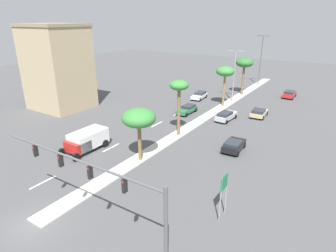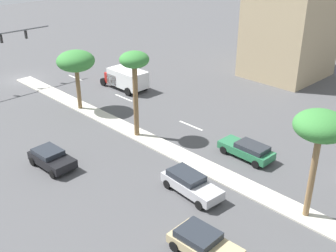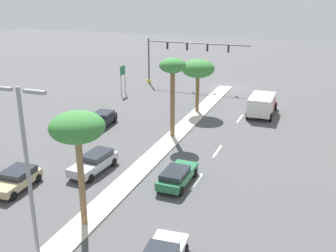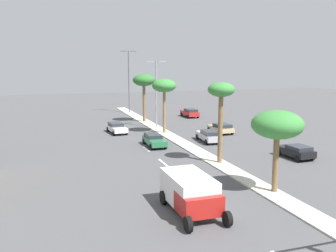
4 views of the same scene
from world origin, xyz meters
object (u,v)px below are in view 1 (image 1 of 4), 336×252
Objects in this scene: box_truck at (86,140)px; sedan_silver_trailing at (226,116)px; palm_tree_center at (244,64)px; sedan_green_right at (187,109)px; commercial_building at (58,67)px; traffic_signal_gantry at (112,197)px; street_lamp_leading at (234,72)px; palm_tree_inboard at (179,89)px; sedan_tan_leading at (259,113)px; street_lamp_mid at (261,57)px; sedan_black_near at (234,145)px; sedan_red_rear at (290,94)px; sedan_white_front at (199,95)px; palm_tree_outboard at (139,118)px; directional_road_sign at (224,188)px; palm_tree_far at (225,72)px.

sedan_silver_trailing is at bearing 62.50° from box_truck.
palm_tree_center reaches higher than sedan_green_right.
commercial_building is 3.02× the size of sedan_silver_trailing.
traffic_signal_gantry reaches higher than sedan_silver_trailing.
palm_tree_center is 6.03m from street_lamp_leading.
palm_tree_center reaches higher than sedan_silver_trailing.
sedan_tan_leading is at bearing 63.23° from palm_tree_inboard.
palm_tree_center is 0.66× the size of street_lamp_mid.
box_truck is (-3.17, -18.89, 0.55)m from sedan_green_right.
sedan_red_rear is (0.56, 29.34, 0.06)m from sedan_black_near.
sedan_tan_leading is (-0.14, 33.38, -3.61)m from traffic_signal_gantry.
palm_tree_center is 15.40m from sedan_tan_leading.
sedan_white_front is at bearing 45.42° from commercial_building.
box_truck is (-0.73, -28.15, 0.55)m from sedan_white_front.
palm_tree_outboard is 38.42m from sedan_red_rear.
palm_tree_center is 18.09m from sedan_silver_trailing.
traffic_signal_gantry is at bearing -70.53° from palm_tree_inboard.
street_lamp_mid is (-0.04, 17.09, 0.94)m from street_lamp_leading.
sedan_silver_trailing is at bearing 80.69° from palm_tree_outboard.
palm_tree_inboard reaches higher than sedan_red_rear.
directional_road_sign is 0.34× the size of street_lamp_mid.
traffic_signal_gantry is 13.20m from palm_tree_outboard.
sedan_green_right is (20.33, 8.89, -6.33)m from commercial_building.
box_truck reaches higher than sedan_silver_trailing.
palm_tree_outboard is 1.26× the size of sedan_silver_trailing.
box_truck is at bearing -91.48° from sedan_white_front.
palm_tree_center is 36.87m from box_truck.
sedan_silver_trailing reaches higher than sedan_tan_leading.
sedan_red_rear is (8.61, 8.74, -4.87)m from street_lamp_leading.
palm_tree_outboard is at bearing -19.59° from commercial_building.
street_lamp_leading reaches higher than sedan_red_rear.
commercial_building is 29.23m from sedan_silver_trailing.
palm_tree_center is 1.29× the size of box_truck.
directional_road_sign is at bearing -60.20° from sedan_white_front.
sedan_black_near is at bearing 32.20° from box_truck.
sedan_black_near is 15.06m from sedan_green_right.
traffic_signal_gantry is 17.29m from box_truck.
sedan_red_rear is at bearing 74.46° from sedan_silver_trailing.
palm_tree_outboard is 1.30× the size of sedan_white_front.
box_truck reaches higher than sedan_black_near.
box_truck is at bearing -30.22° from commercial_building.
palm_tree_inboard is at bearing -106.50° from sedan_red_rear.
palm_tree_far is at bearing -89.81° from palm_tree_center.
palm_tree_inboard is 1.01× the size of palm_tree_center.
sedan_green_right is at bearing -97.20° from street_lamp_mid.
sedan_green_right is at bearing 140.61° from sedan_black_near.
palm_tree_outboard is (-6.83, 11.28, 0.60)m from traffic_signal_gantry.
commercial_building reaches higher than palm_tree_far.
traffic_signal_gantry is at bearing -35.53° from box_truck.
palm_tree_center is 1.80× the size of sedan_tan_leading.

